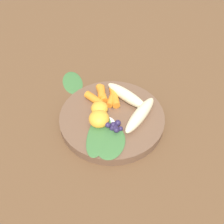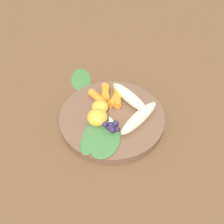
{
  "view_description": "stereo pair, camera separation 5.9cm",
  "coord_description": "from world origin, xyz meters",
  "px_view_note": "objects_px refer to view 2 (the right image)",
  "views": [
    {
      "loc": [
        -0.15,
        -0.37,
        0.46
      ],
      "look_at": [
        0.0,
        0.0,
        0.03
      ],
      "focal_mm": 39.74,
      "sensor_mm": 36.0,
      "label": 1
    },
    {
      "loc": [
        -0.09,
        -0.39,
        0.46
      ],
      "look_at": [
        0.0,
        0.0,
        0.03
      ],
      "focal_mm": 39.74,
      "sensor_mm": 36.0,
      "label": 2
    }
  ],
  "objects_px": {
    "banana_peeled_right": "(139,118)",
    "kale_leaf_stray": "(81,79)",
    "bowl": "(112,118)",
    "banana_peeled_left": "(130,97)",
    "orange_segment_near": "(97,117)"
  },
  "relations": [
    {
      "from": "kale_leaf_stray",
      "to": "banana_peeled_right",
      "type": "bearing_deg",
      "value": -148.24
    },
    {
      "from": "banana_peeled_right",
      "to": "orange_segment_near",
      "type": "height_order",
      "value": "orange_segment_near"
    },
    {
      "from": "banana_peeled_left",
      "to": "orange_segment_near",
      "type": "xyz_separation_m",
      "value": [
        -0.09,
        -0.05,
        0.0
      ]
    },
    {
      "from": "bowl",
      "to": "banana_peeled_right",
      "type": "relative_size",
      "value": 1.97
    },
    {
      "from": "kale_leaf_stray",
      "to": "banana_peeled_left",
      "type": "bearing_deg",
      "value": -139.07
    },
    {
      "from": "banana_peeled_right",
      "to": "kale_leaf_stray",
      "type": "height_order",
      "value": "banana_peeled_right"
    },
    {
      "from": "bowl",
      "to": "banana_peeled_left",
      "type": "xyz_separation_m",
      "value": [
        0.05,
        0.03,
        0.03
      ]
    },
    {
      "from": "bowl",
      "to": "banana_peeled_left",
      "type": "bearing_deg",
      "value": 32.81
    },
    {
      "from": "banana_peeled_right",
      "to": "banana_peeled_left",
      "type": "bearing_deg",
      "value": 56.89
    },
    {
      "from": "banana_peeled_left",
      "to": "orange_segment_near",
      "type": "distance_m",
      "value": 0.1
    },
    {
      "from": "bowl",
      "to": "orange_segment_near",
      "type": "bearing_deg",
      "value": -157.97
    },
    {
      "from": "orange_segment_near",
      "to": "kale_leaf_stray",
      "type": "xyz_separation_m",
      "value": [
        -0.01,
        0.2,
        -0.04
      ]
    },
    {
      "from": "bowl",
      "to": "kale_leaf_stray",
      "type": "bearing_deg",
      "value": 105.6
    },
    {
      "from": "bowl",
      "to": "kale_leaf_stray",
      "type": "xyz_separation_m",
      "value": [
        -0.05,
        0.18,
        -0.01
      ]
    },
    {
      "from": "bowl",
      "to": "orange_segment_near",
      "type": "xyz_separation_m",
      "value": [
        -0.04,
        -0.02,
        0.03
      ]
    }
  ]
}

